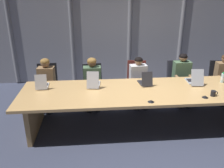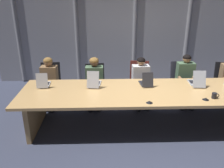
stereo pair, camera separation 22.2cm
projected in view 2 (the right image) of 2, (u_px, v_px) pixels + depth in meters
The scene contains 19 objects.
ground_plane at pixel (146, 125), 4.57m from camera, with size 15.41×15.41×0.00m, color #383D51.
conference_table at pixel (148, 97), 4.35m from camera, with size 4.73×1.29×0.74m.
curtain_backdrop at pixel (133, 26), 6.44m from camera, with size 7.70×0.17×3.13m.
laptop_left_end at pixel (44, 83), 4.50m from camera, with size 0.24×0.37×0.30m.
laptop_left_mid at pixel (94, 82), 4.52m from camera, with size 0.27×0.45×0.33m.
laptop_center at pixel (146, 82), 4.55m from camera, with size 0.25×0.39×0.29m.
laptop_right_mid at pixel (196, 82), 4.57m from camera, with size 0.28×0.48×0.32m.
office_chair_left_end at pixel (51, 89), 5.40m from camera, with size 0.60×0.60×0.94m.
office_chair_left_mid at pixel (96, 89), 5.43m from camera, with size 0.60×0.61×0.90m.
office_chair_center at pixel (138, 88), 5.46m from camera, with size 0.60×0.61×0.96m.
office_chair_right_mid at pixel (181, 88), 5.49m from camera, with size 0.60×0.60×0.94m.
office_chair_right_end at pixel (224, 88), 5.52m from camera, with size 0.60×0.60×0.90m.
person_left_end at pixel (49, 80), 5.14m from camera, with size 0.39×0.56×1.12m.
person_left_mid at pixel (94, 79), 5.17m from camera, with size 0.40×0.55×1.12m.
person_center at pixel (141, 80), 5.21m from camera, with size 0.41×0.56×1.11m.
person_right_mid at pixel (186, 78), 5.23m from camera, with size 0.39×0.55×1.16m.
coffee_mug_near at pixel (215, 96), 3.98m from camera, with size 0.13×0.08×0.10m.
conference_mic_left_side at pixel (149, 102), 3.82m from camera, with size 0.11×0.11×0.04m, color black.
conference_mic_middle at pixel (206, 99), 3.93m from camera, with size 0.11×0.11×0.04m, color black.
Camera 2 is at (-0.80, -3.93, 2.44)m, focal length 37.30 mm.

